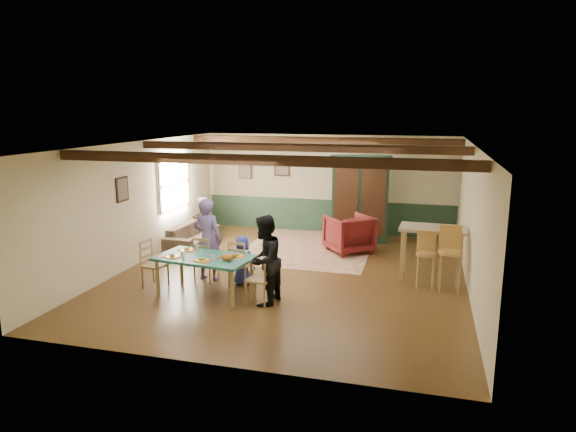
% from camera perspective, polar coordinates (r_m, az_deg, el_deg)
% --- Properties ---
extents(floor, '(8.00, 8.00, 0.00)m').
position_cam_1_polar(floor, '(10.78, 0.31, -6.51)').
color(floor, '#472D14').
rests_on(floor, ground).
extents(wall_back, '(7.00, 0.02, 2.70)m').
position_cam_1_polar(wall_back, '(14.28, 4.41, 3.59)').
color(wall_back, beige).
rests_on(wall_back, floor).
extents(wall_left, '(0.02, 8.00, 2.70)m').
position_cam_1_polar(wall_left, '(11.80, -16.36, 1.39)').
color(wall_left, beige).
rests_on(wall_left, floor).
extents(wall_right, '(0.02, 8.00, 2.70)m').
position_cam_1_polar(wall_right, '(10.14, 19.82, -0.50)').
color(wall_right, beige).
rests_on(wall_right, floor).
extents(ceiling, '(7.00, 8.00, 0.02)m').
position_cam_1_polar(ceiling, '(10.25, 0.33, 7.96)').
color(ceiling, beige).
rests_on(ceiling, wall_back).
extents(wainscot_back, '(6.95, 0.03, 0.90)m').
position_cam_1_polar(wainscot_back, '(14.42, 4.34, 0.03)').
color(wainscot_back, '#1F3926').
rests_on(wainscot_back, floor).
extents(ceiling_beam_front, '(6.95, 0.16, 0.16)m').
position_cam_1_polar(ceiling_beam_front, '(8.06, -3.85, 6.23)').
color(ceiling_beam_front, black).
rests_on(ceiling_beam_front, ceiling).
extents(ceiling_beam_mid, '(6.95, 0.16, 0.16)m').
position_cam_1_polar(ceiling_beam_mid, '(10.64, 0.88, 7.62)').
color(ceiling_beam_mid, black).
rests_on(ceiling_beam_mid, ceiling).
extents(ceiling_beam_back, '(6.95, 0.16, 0.16)m').
position_cam_1_polar(ceiling_beam_back, '(13.17, 3.68, 8.41)').
color(ceiling_beam_back, black).
rests_on(ceiling_beam_back, ceiling).
extents(window_left, '(0.06, 1.60, 1.30)m').
position_cam_1_polar(window_left, '(13.21, -12.49, 3.55)').
color(window_left, white).
rests_on(window_left, wall_left).
extents(picture_left_wall, '(0.04, 0.42, 0.52)m').
position_cam_1_polar(picture_left_wall, '(11.22, -17.93, 2.84)').
color(picture_left_wall, gray).
rests_on(picture_left_wall, wall_left).
extents(picture_back_a, '(0.45, 0.04, 0.55)m').
position_cam_1_polar(picture_back_a, '(14.49, -0.67, 5.53)').
color(picture_back_a, gray).
rests_on(picture_back_a, wall_back).
extents(picture_back_b, '(0.38, 0.04, 0.48)m').
position_cam_1_polar(picture_back_b, '(14.84, -4.78, 5.06)').
color(picture_back_b, gray).
rests_on(picture_back_b, wall_back).
extents(dining_table, '(1.85, 1.18, 0.73)m').
position_cam_1_polar(dining_table, '(9.67, -9.21, -6.57)').
color(dining_table, '#216B5D').
rests_on(dining_table, floor).
extents(dining_chair_far_left, '(0.46, 0.47, 0.92)m').
position_cam_1_polar(dining_chair_far_left, '(10.41, -9.06, -4.68)').
color(dining_chair_far_left, '#9D7E4E').
rests_on(dining_chair_far_left, floor).
extents(dining_chair_far_right, '(0.46, 0.47, 0.92)m').
position_cam_1_polar(dining_chair_far_right, '(10.04, -5.25, -5.19)').
color(dining_chair_far_right, '#9D7E4E').
rests_on(dining_chair_far_right, floor).
extents(dining_chair_end_left, '(0.47, 0.46, 0.92)m').
position_cam_1_polar(dining_chair_end_left, '(10.25, -14.59, -5.18)').
color(dining_chair_end_left, '#9D7E4E').
rests_on(dining_chair_end_left, floor).
extents(dining_chair_end_right, '(0.47, 0.46, 0.92)m').
position_cam_1_polar(dining_chair_end_right, '(9.13, -3.19, -6.91)').
color(dining_chair_end_right, '#9D7E4E').
rests_on(dining_chair_end_right, floor).
extents(person_man, '(0.66, 0.47, 1.67)m').
position_cam_1_polar(person_man, '(10.37, -8.90, -2.57)').
color(person_man, slate).
rests_on(person_man, floor).
extents(person_woman, '(0.70, 0.85, 1.60)m').
position_cam_1_polar(person_woman, '(8.99, -2.65, -4.94)').
color(person_woman, black).
rests_on(person_woman, floor).
extents(person_child, '(0.51, 0.37, 0.98)m').
position_cam_1_polar(person_child, '(10.10, -5.05, -4.93)').
color(person_child, '#2A37AA').
rests_on(person_child, floor).
extents(cat, '(0.36, 0.18, 0.17)m').
position_cam_1_polar(cat, '(9.20, -6.76, -4.52)').
color(cat, orange).
rests_on(cat, dining_table).
extents(place_setting_near_left, '(0.42, 0.34, 0.11)m').
position_cam_1_polar(place_setting_near_left, '(9.64, -12.76, -4.17)').
color(place_setting_near_left, yellow).
rests_on(place_setting_near_left, dining_table).
extents(place_setting_near_center, '(0.42, 0.34, 0.11)m').
position_cam_1_polar(place_setting_near_center, '(9.30, -9.56, -4.63)').
color(place_setting_near_center, yellow).
rests_on(place_setting_near_center, dining_table).
extents(place_setting_far_left, '(0.42, 0.34, 0.11)m').
position_cam_1_polar(place_setting_far_left, '(10.03, -11.18, -3.48)').
color(place_setting_far_left, yellow).
rests_on(place_setting_far_left, dining_table).
extents(place_setting_far_right, '(0.42, 0.34, 0.11)m').
position_cam_1_polar(place_setting_far_right, '(9.50, -5.77, -4.18)').
color(place_setting_far_right, yellow).
rests_on(place_setting_far_right, dining_table).
extents(area_rug, '(3.04, 3.61, 0.01)m').
position_cam_1_polar(area_rug, '(12.76, 2.34, -3.56)').
color(area_rug, beige).
rests_on(area_rug, floor).
extents(armoire, '(1.64, 0.82, 2.22)m').
position_cam_1_polar(armoire, '(13.37, 7.98, 1.90)').
color(armoire, black).
rests_on(armoire, floor).
extents(armchair, '(1.37, 1.38, 0.90)m').
position_cam_1_polar(armchair, '(12.40, 6.80, -1.96)').
color(armchair, '#430D10').
rests_on(armchair, floor).
extents(sofa, '(0.74, 1.86, 0.54)m').
position_cam_1_polar(sofa, '(13.13, -10.60, -2.12)').
color(sofa, '#44362B').
rests_on(sofa, floor).
extents(end_table, '(0.46, 0.46, 0.53)m').
position_cam_1_polar(end_table, '(14.28, -9.46, -0.97)').
color(end_table, black).
rests_on(end_table, floor).
extents(table_lamp, '(0.28, 0.28, 0.49)m').
position_cam_1_polar(table_lamp, '(14.17, -9.53, 1.03)').
color(table_lamp, tan).
rests_on(table_lamp, end_table).
extents(counter_table, '(1.32, 0.81, 1.07)m').
position_cam_1_polar(counter_table, '(10.79, 15.62, -3.97)').
color(counter_table, beige).
rests_on(counter_table, floor).
extents(bar_stool_left, '(0.39, 0.43, 1.08)m').
position_cam_1_polar(bar_stool_left, '(10.23, 15.06, -4.76)').
color(bar_stool_left, tan).
rests_on(bar_stool_left, floor).
extents(bar_stool_right, '(0.46, 0.50, 1.24)m').
position_cam_1_polar(bar_stool_right, '(10.11, 17.53, -4.64)').
color(bar_stool_right, tan).
rests_on(bar_stool_right, floor).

